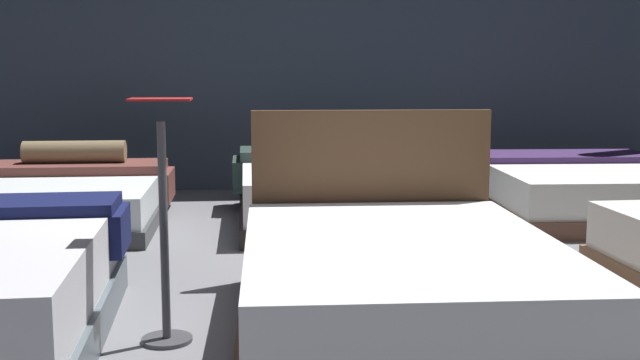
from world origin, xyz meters
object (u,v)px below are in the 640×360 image
at_px(bed_4, 335,192).
at_px(price_sign, 164,249).
at_px(bed_3, 62,199).
at_px(bed_1, 399,284).
at_px(bed_5, 582,190).

distance_m(bed_4, price_sign, 3.12).
bearing_deg(bed_3, bed_1, -52.56).
bearing_deg(bed_3, bed_4, -1.25).
distance_m(bed_3, bed_5, 4.44).
bearing_deg(bed_1, bed_3, 128.73).
distance_m(bed_3, bed_4, 2.26).
distance_m(bed_1, price_sign, 1.13).
bearing_deg(bed_5, bed_1, -124.66).
bearing_deg(price_sign, bed_1, 0.39).
distance_m(bed_1, bed_4, 2.89).
bearing_deg(price_sign, bed_3, 110.86).
bearing_deg(bed_5, bed_3, -178.12).
height_order(bed_1, price_sign, price_sign).
height_order(bed_1, bed_3, bed_1).
bearing_deg(bed_3, price_sign, -68.91).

